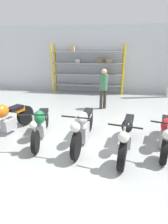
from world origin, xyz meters
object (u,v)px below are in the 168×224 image
object	(u,v)px
motorcycle_orange	(6,119)
person_browsing	(103,86)
motorcycle_silver	(84,127)
motorcycle_black	(127,135)
motorcycle_red	(166,133)
motorcycle_green	(41,123)
shelving_rack	(88,68)

from	to	relation	value
motorcycle_orange	person_browsing	world-z (taller)	person_browsing
motorcycle_silver	motorcycle_black	size ratio (longest dim) A/B	1.01
motorcycle_orange	person_browsing	distance (m)	3.92
motorcycle_silver	motorcycle_red	bearing A→B (deg)	97.51
motorcycle_green	person_browsing	distance (m)	3.32
motorcycle_green	motorcycle_red	xyz separation A→B (m)	(3.34, -0.05, -0.05)
motorcycle_red	shelving_rack	bearing A→B (deg)	-138.62
motorcycle_green	motorcycle_orange	bearing A→B (deg)	-103.48
shelving_rack	person_browsing	distance (m)	2.97
motorcycle_orange	motorcycle_black	distance (m)	3.45
shelving_rack	motorcycle_orange	distance (m)	5.91
motorcycle_green	motorcycle_red	size ratio (longest dim) A/B	1.02
shelving_rack	motorcycle_red	size ratio (longest dim) A/B	2.00
motorcycle_silver	motorcycle_black	bearing A→B (deg)	83.84
motorcycle_silver	motorcycle_red	size ratio (longest dim) A/B	1.08
motorcycle_silver	shelving_rack	bearing A→B (deg)	-169.24
motorcycle_orange	motorcycle_silver	world-z (taller)	motorcycle_orange
shelving_rack	person_browsing	size ratio (longest dim) A/B	2.39
shelving_rack	motorcycle_green	bearing A→B (deg)	-97.12
motorcycle_green	motorcycle_silver	distance (m)	1.24
person_browsing	shelving_rack	bearing A→B (deg)	-16.66
person_browsing	motorcycle_black	bearing A→B (deg)	156.91
motorcycle_black	person_browsing	distance (m)	3.30
motorcycle_red	person_browsing	size ratio (longest dim) A/B	1.19
shelving_rack	motorcycle_black	world-z (taller)	shelving_rack
motorcycle_black	motorcycle_red	distance (m)	1.05
motorcycle_red	person_browsing	bearing A→B (deg)	-133.14
motorcycle_orange	person_browsing	size ratio (longest dim) A/B	1.28
motorcycle_green	motorcycle_black	world-z (taller)	motorcycle_black
motorcycle_black	person_browsing	xyz separation A→B (m)	(-0.69, 3.19, 0.54)
shelving_rack	person_browsing	world-z (taller)	shelving_rack
shelving_rack	motorcycle_silver	world-z (taller)	shelving_rack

